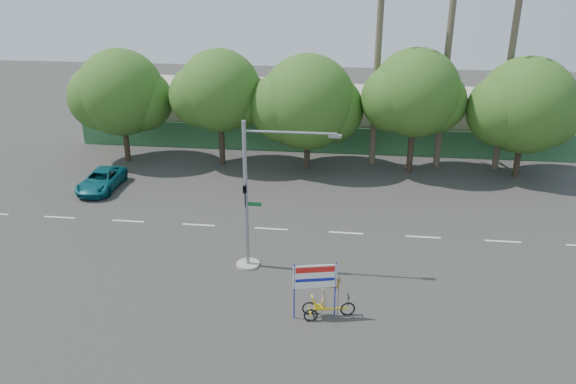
# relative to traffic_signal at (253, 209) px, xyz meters

# --- Properties ---
(ground) EXTENTS (120.00, 120.00, 0.00)m
(ground) POSITION_rel_traffic_signal_xyz_m (2.20, -3.98, -2.92)
(ground) COLOR #33302D
(ground) RESTS_ON ground
(fence) EXTENTS (38.00, 0.08, 2.00)m
(fence) POSITION_rel_traffic_signal_xyz_m (2.20, 17.52, -1.92)
(fence) COLOR #336B3D
(fence) RESTS_ON ground
(building_left) EXTENTS (12.00, 8.00, 4.00)m
(building_left) POSITION_rel_traffic_signal_xyz_m (-7.80, 22.02, -0.92)
(building_left) COLOR #C2B69A
(building_left) RESTS_ON ground
(building_right) EXTENTS (14.00, 8.00, 3.60)m
(building_right) POSITION_rel_traffic_signal_xyz_m (10.20, 22.02, -1.12)
(building_right) COLOR #C2B69A
(building_right) RESTS_ON ground
(tree_far_left) EXTENTS (7.14, 6.00, 7.96)m
(tree_far_left) POSITION_rel_traffic_signal_xyz_m (-11.85, 14.02, 1.84)
(tree_far_left) COLOR #473828
(tree_far_left) RESTS_ON ground
(tree_left) EXTENTS (6.66, 5.60, 8.07)m
(tree_left) POSITION_rel_traffic_signal_xyz_m (-4.85, 14.02, 2.14)
(tree_left) COLOR #473828
(tree_left) RESTS_ON ground
(tree_center) EXTENTS (7.62, 6.40, 7.85)m
(tree_center) POSITION_rel_traffic_signal_xyz_m (1.14, 14.02, 1.55)
(tree_center) COLOR #473828
(tree_center) RESTS_ON ground
(tree_right) EXTENTS (6.90, 5.80, 8.36)m
(tree_right) POSITION_rel_traffic_signal_xyz_m (8.15, 14.02, 2.32)
(tree_right) COLOR #473828
(tree_right) RESTS_ON ground
(tree_far_right) EXTENTS (7.38, 6.20, 7.94)m
(tree_far_right) POSITION_rel_traffic_signal_xyz_m (15.15, 14.02, 1.73)
(tree_far_right) COLOR #473828
(tree_far_right) RESTS_ON ground
(palm_tall) EXTENTS (3.73, 3.79, 17.45)m
(palm_tall) POSITION_rel_traffic_signal_xyz_m (10.20, 15.52, 7.55)
(palm_tall) COLOR #70604C
(palm_tall) RESTS_ON ground
(palm_mid) EXTENTS (3.73, 3.79, 15.45)m
(palm_mid) POSITION_rel_traffic_signal_xyz_m (14.20, 15.52, 6.48)
(palm_mid) COLOR #70604C
(palm_mid) RESTS_ON ground
(palm_short) EXTENTS (3.73, 3.79, 14.45)m
(palm_short) POSITION_rel_traffic_signal_xyz_m (5.70, 15.52, 5.94)
(palm_short) COLOR #70604C
(palm_short) RESTS_ON ground
(traffic_signal) EXTENTS (4.72, 1.10, 7.00)m
(traffic_signal) POSITION_rel_traffic_signal_xyz_m (0.00, 0.00, 0.00)
(traffic_signal) COLOR gray
(traffic_signal) RESTS_ON ground
(trike_billboard) EXTENTS (2.48, 0.90, 2.49)m
(trike_billboard) POSITION_rel_traffic_signal_xyz_m (3.37, -3.74, -1.92)
(trike_billboard) COLOR black
(trike_billboard) RESTS_ON ground
(pickup_truck) EXTENTS (2.17, 4.45, 1.22)m
(pickup_truck) POSITION_rel_traffic_signal_xyz_m (-11.25, 8.40, -2.31)
(pickup_truck) COLOR #0E5C67
(pickup_truck) RESTS_ON ground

